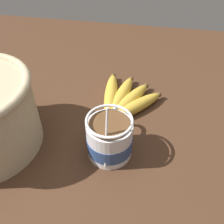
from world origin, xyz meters
TOP-DOWN VIEW (x-y plane):
  - table at (0.00, 0.00)cm, footprint 133.30×133.30cm
  - coffee_mug at (-5.35, -1.24)cm, footprint 14.39×10.29cm
  - banana_bunch at (12.08, -1.87)cm, footprint 22.10×17.57cm

SIDE VIEW (x-z plane):
  - table at x=0.00cm, z-range 0.00..3.82cm
  - banana_bunch at x=12.08cm, z-range 3.48..7.71cm
  - coffee_mug at x=-5.35cm, z-range 0.81..16.17cm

